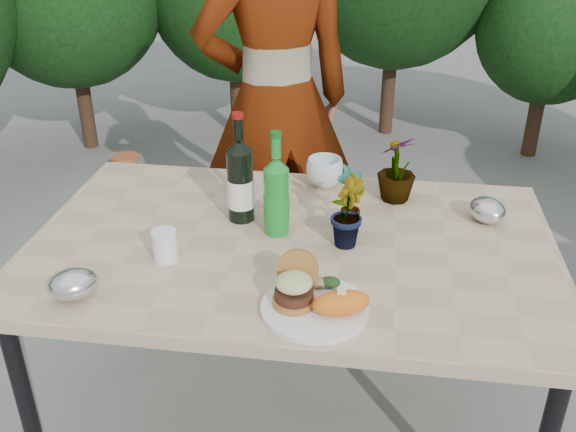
# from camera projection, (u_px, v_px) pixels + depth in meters

# --- Properties ---
(ground) EXTENTS (80.00, 80.00, 0.00)m
(ground) POSITION_uv_depth(u_px,v_px,m) (291.00, 420.00, 2.32)
(ground) COLOR slate
(ground) RESTS_ON ground
(patio_table) EXTENTS (1.60, 1.00, 0.75)m
(patio_table) POSITION_uv_depth(u_px,v_px,m) (292.00, 257.00, 1.99)
(patio_table) COLOR tan
(patio_table) RESTS_ON ground
(shrub_hedge) EXTENTS (6.85, 5.23, 2.41)m
(shrub_hedge) POSITION_uv_depth(u_px,v_px,m) (331.00, 3.00, 3.26)
(shrub_hedge) COLOR #382316
(shrub_hedge) RESTS_ON ground
(dinner_plate) EXTENTS (0.28, 0.28, 0.01)m
(dinner_plate) POSITION_uv_depth(u_px,v_px,m) (315.00, 308.00, 1.65)
(dinner_plate) COLOR white
(dinner_plate) RESTS_ON patio_table
(burger_stack) EXTENTS (0.11, 0.16, 0.11)m
(burger_stack) POSITION_uv_depth(u_px,v_px,m) (295.00, 285.00, 1.65)
(burger_stack) COLOR #B7722D
(burger_stack) RESTS_ON dinner_plate
(sweet_potato) EXTENTS (0.17, 0.12, 0.06)m
(sweet_potato) POSITION_uv_depth(u_px,v_px,m) (341.00, 303.00, 1.60)
(sweet_potato) COLOR orange
(sweet_potato) RESTS_ON dinner_plate
(grilled_veg) EXTENTS (0.08, 0.05, 0.03)m
(grilled_veg) POSITION_uv_depth(u_px,v_px,m) (325.00, 282.00, 1.72)
(grilled_veg) COLOR olive
(grilled_veg) RESTS_ON dinner_plate
(wine_bottle) EXTENTS (0.09, 0.09, 0.36)m
(wine_bottle) POSITION_uv_depth(u_px,v_px,m) (240.00, 182.00, 2.03)
(wine_bottle) COLOR black
(wine_bottle) RESTS_ON patio_table
(sparkling_water) EXTENTS (0.08, 0.08, 0.33)m
(sparkling_water) POSITION_uv_depth(u_px,v_px,m) (276.00, 197.00, 1.96)
(sparkling_water) COLOR #178328
(sparkling_water) RESTS_ON patio_table
(plastic_cup) EXTENTS (0.07, 0.07, 0.09)m
(plastic_cup) POSITION_uv_depth(u_px,v_px,m) (165.00, 246.00, 1.85)
(plastic_cup) COLOR white
(plastic_cup) RESTS_ON patio_table
(seedling_left) EXTENTS (0.12, 0.13, 0.20)m
(seedling_left) POSITION_uv_depth(u_px,v_px,m) (350.00, 198.00, 2.00)
(seedling_left) COLOR #2B5F20
(seedling_left) RESTS_ON patio_table
(seedling_mid) EXTENTS (0.11, 0.13, 0.21)m
(seedling_mid) POSITION_uv_depth(u_px,v_px,m) (347.00, 212.00, 1.90)
(seedling_mid) COLOR #275A1F
(seedling_mid) RESTS_ON patio_table
(seedling_right) EXTENTS (0.18, 0.18, 0.23)m
(seedling_right) POSITION_uv_depth(u_px,v_px,m) (397.00, 169.00, 2.16)
(seedling_right) COLOR #26551D
(seedling_right) RESTS_ON patio_table
(blue_bowl) EXTENTS (0.16, 0.16, 0.10)m
(blue_bowl) POSITION_uv_depth(u_px,v_px,m) (325.00, 172.00, 2.29)
(blue_bowl) COLOR silver
(blue_bowl) RESTS_ON patio_table
(foil_packet_left) EXTENTS (0.17, 0.16, 0.08)m
(foil_packet_left) POSITION_uv_depth(u_px,v_px,m) (73.00, 284.00, 1.69)
(foil_packet_left) COLOR silver
(foil_packet_left) RESTS_ON patio_table
(foil_packet_right) EXTENTS (0.16, 0.17, 0.08)m
(foil_packet_right) POSITION_uv_depth(u_px,v_px,m) (487.00, 210.00, 2.06)
(foil_packet_right) COLOR silver
(foil_packet_right) RESTS_ON patio_table
(person) EXTENTS (0.79, 0.67, 1.83)m
(person) POSITION_uv_depth(u_px,v_px,m) (276.00, 102.00, 2.63)
(person) COLOR #9A6E4D
(person) RESTS_ON ground
(terracotta_pot) EXTENTS (0.17, 0.17, 0.14)m
(terracotta_pot) POSITION_uv_depth(u_px,v_px,m) (126.00, 165.00, 4.15)
(terracotta_pot) COLOR #B85B2F
(terracotta_pot) RESTS_ON ground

